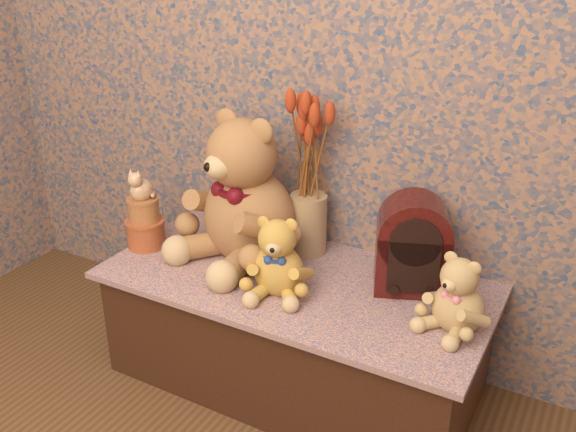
# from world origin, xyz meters

# --- Properties ---
(display_shelf) EXTENTS (1.25, 0.61, 0.40)m
(display_shelf) POSITION_xyz_m (0.00, 1.21, 0.20)
(display_shelf) COLOR #3D477D
(display_shelf) RESTS_ON ground
(teddy_large) EXTENTS (0.55, 0.61, 0.54)m
(teddy_large) POSITION_xyz_m (-0.22, 1.28, 0.67)
(teddy_large) COLOR #97633A
(teddy_large) RESTS_ON display_shelf
(teddy_medium) EXTENTS (0.28, 0.31, 0.27)m
(teddy_medium) POSITION_xyz_m (-0.01, 1.12, 0.53)
(teddy_medium) COLOR #B48832
(teddy_medium) RESTS_ON display_shelf
(teddy_small) EXTENTS (0.26, 0.28, 0.24)m
(teddy_small) POSITION_xyz_m (0.53, 1.18, 0.52)
(teddy_small) COLOR tan
(teddy_small) RESTS_ON display_shelf
(cathedral_radio) EXTENTS (0.27, 0.23, 0.31)m
(cathedral_radio) POSITION_xyz_m (0.34, 1.33, 0.55)
(cathedral_radio) COLOR #390B0A
(cathedral_radio) RESTS_ON display_shelf
(ceramic_vase) EXTENTS (0.13, 0.13, 0.21)m
(ceramic_vase) POSITION_xyz_m (-0.05, 1.40, 0.51)
(ceramic_vase) COLOR tan
(ceramic_vase) RESTS_ON display_shelf
(dried_stalks) EXTENTS (0.30, 0.30, 0.45)m
(dried_stalks) POSITION_xyz_m (-0.05, 1.40, 0.84)
(dried_stalks) COLOR #B53C1D
(dried_stalks) RESTS_ON ceramic_vase
(biscuit_tin_lower) EXTENTS (0.17, 0.17, 0.10)m
(biscuit_tin_lower) POSITION_xyz_m (-0.57, 1.15, 0.45)
(biscuit_tin_lower) COLOR #CF7D3C
(biscuit_tin_lower) RESTS_ON display_shelf
(biscuit_tin_upper) EXTENTS (0.14, 0.14, 0.08)m
(biscuit_tin_upper) POSITION_xyz_m (-0.57, 1.15, 0.54)
(biscuit_tin_upper) COLOR #DFA761
(biscuit_tin_upper) RESTS_ON biscuit_tin_lower
(cat_figurine) EXTENTS (0.09, 0.10, 0.12)m
(cat_figurine) POSITION_xyz_m (-0.57, 1.15, 0.64)
(cat_figurine) COLOR silver
(cat_figurine) RESTS_ON biscuit_tin_upper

